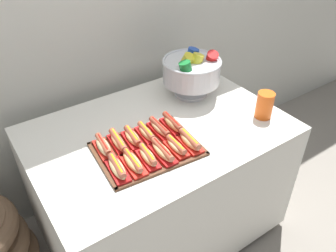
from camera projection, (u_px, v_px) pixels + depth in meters
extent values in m
plane|color=gray|center=(160.00, 225.00, 2.26)|extent=(10.00, 10.00, 0.00)
cube|color=beige|center=(98.00, 2.00, 1.89)|extent=(6.00, 0.10, 2.60)
cube|color=white|center=(159.00, 180.00, 2.01)|extent=(1.33, 0.91, 0.76)
cylinder|color=black|center=(256.00, 219.00, 2.28)|extent=(0.05, 0.05, 0.04)
cylinder|color=black|center=(62.00, 227.00, 2.22)|extent=(0.05, 0.05, 0.04)
cylinder|color=black|center=(194.00, 163.00, 2.72)|extent=(0.05, 0.05, 0.04)
cube|color=#56331E|center=(147.00, 149.00, 1.65)|extent=(0.51, 0.40, 0.01)
cube|color=#56331E|center=(165.00, 170.00, 1.52)|extent=(0.48, 0.06, 0.01)
cube|color=#56331E|center=(132.00, 130.00, 1.76)|extent=(0.48, 0.06, 0.01)
cube|color=#56331E|center=(101.00, 164.00, 1.55)|extent=(0.05, 0.36, 0.01)
cube|color=#56331E|center=(188.00, 134.00, 1.73)|extent=(0.05, 0.36, 0.01)
cube|color=#B21414|center=(118.00, 171.00, 1.50)|extent=(0.09, 0.18, 0.02)
ellipsoid|color=#E0BC7F|center=(117.00, 168.00, 1.49)|extent=(0.07, 0.17, 0.04)
cylinder|color=#9E4C38|center=(117.00, 166.00, 1.49)|extent=(0.05, 0.16, 0.03)
cylinder|color=yellow|center=(117.00, 163.00, 1.48)|extent=(0.02, 0.13, 0.01)
cube|color=red|center=(133.00, 165.00, 1.53)|extent=(0.08, 0.18, 0.02)
ellipsoid|color=tan|center=(133.00, 162.00, 1.52)|extent=(0.07, 0.17, 0.04)
cylinder|color=#9E4C38|center=(133.00, 160.00, 1.52)|extent=(0.04, 0.17, 0.03)
cylinder|color=yellow|center=(133.00, 158.00, 1.51)|extent=(0.02, 0.14, 0.01)
cube|color=red|center=(148.00, 160.00, 1.56)|extent=(0.08, 0.17, 0.02)
ellipsoid|color=beige|center=(148.00, 156.00, 1.55)|extent=(0.07, 0.15, 0.04)
cylinder|color=#A8563D|center=(148.00, 154.00, 1.54)|extent=(0.05, 0.15, 0.03)
cylinder|color=yellow|center=(148.00, 152.00, 1.54)|extent=(0.02, 0.12, 0.01)
cube|color=#B21414|center=(162.00, 154.00, 1.59)|extent=(0.07, 0.18, 0.02)
ellipsoid|color=#E0BC7F|center=(162.00, 151.00, 1.58)|extent=(0.06, 0.17, 0.04)
cylinder|color=#A8563D|center=(162.00, 149.00, 1.58)|extent=(0.04, 0.17, 0.03)
cylinder|color=red|center=(162.00, 147.00, 1.57)|extent=(0.02, 0.14, 0.01)
cube|color=red|center=(176.00, 149.00, 1.62)|extent=(0.07, 0.16, 0.02)
ellipsoid|color=beige|center=(176.00, 146.00, 1.61)|extent=(0.05, 0.14, 0.04)
cylinder|color=#A8563D|center=(176.00, 144.00, 1.61)|extent=(0.04, 0.14, 0.03)
cylinder|color=yellow|center=(176.00, 142.00, 1.60)|extent=(0.01, 0.12, 0.01)
cube|color=red|center=(190.00, 144.00, 1.65)|extent=(0.08, 0.17, 0.02)
ellipsoid|color=#E0BC7F|center=(190.00, 141.00, 1.64)|extent=(0.07, 0.16, 0.04)
cylinder|color=#A8563D|center=(190.00, 139.00, 1.63)|extent=(0.05, 0.16, 0.03)
cylinder|color=yellow|center=(190.00, 136.00, 1.63)|extent=(0.02, 0.13, 0.01)
cube|color=red|center=(104.00, 150.00, 1.62)|extent=(0.08, 0.17, 0.02)
ellipsoid|color=beige|center=(103.00, 146.00, 1.61)|extent=(0.07, 0.16, 0.04)
cylinder|color=#A8563D|center=(103.00, 144.00, 1.60)|extent=(0.05, 0.16, 0.03)
cylinder|color=red|center=(103.00, 142.00, 1.59)|extent=(0.02, 0.13, 0.01)
cube|color=#B21414|center=(119.00, 145.00, 1.65)|extent=(0.08, 0.19, 0.02)
ellipsoid|color=beige|center=(118.00, 142.00, 1.64)|extent=(0.06, 0.17, 0.04)
cylinder|color=#A8563D|center=(118.00, 140.00, 1.63)|extent=(0.05, 0.17, 0.03)
cylinder|color=yellow|center=(118.00, 137.00, 1.62)|extent=(0.02, 0.14, 0.01)
cube|color=#B21414|center=(133.00, 140.00, 1.68)|extent=(0.08, 0.16, 0.02)
ellipsoid|color=tan|center=(133.00, 137.00, 1.67)|extent=(0.07, 0.15, 0.04)
cylinder|color=#9E4C38|center=(132.00, 135.00, 1.66)|extent=(0.05, 0.15, 0.03)
cylinder|color=yellow|center=(132.00, 133.00, 1.65)|extent=(0.02, 0.13, 0.01)
cube|color=red|center=(146.00, 136.00, 1.71)|extent=(0.07, 0.17, 0.02)
ellipsoid|color=#E0BC7F|center=(146.00, 132.00, 1.70)|extent=(0.06, 0.16, 0.04)
cylinder|color=#A8563D|center=(146.00, 131.00, 1.69)|extent=(0.04, 0.15, 0.03)
cylinder|color=yellow|center=(146.00, 129.00, 1.68)|extent=(0.02, 0.12, 0.01)
cube|color=#B21414|center=(160.00, 131.00, 1.74)|extent=(0.06, 0.18, 0.02)
ellipsoid|color=beige|center=(160.00, 128.00, 1.73)|extent=(0.05, 0.17, 0.04)
cylinder|color=#9E4C38|center=(160.00, 126.00, 1.72)|extent=(0.04, 0.17, 0.03)
cylinder|color=red|center=(160.00, 124.00, 1.71)|extent=(0.01, 0.14, 0.01)
cube|color=#B21414|center=(172.00, 127.00, 1.77)|extent=(0.08, 0.18, 0.02)
ellipsoid|color=tan|center=(172.00, 123.00, 1.76)|extent=(0.06, 0.17, 0.04)
cylinder|color=brown|center=(172.00, 121.00, 1.75)|extent=(0.04, 0.16, 0.03)
cylinder|color=red|center=(172.00, 119.00, 1.74)|extent=(0.02, 0.14, 0.01)
cylinder|color=silver|center=(191.00, 93.00, 2.07)|extent=(0.20, 0.20, 0.02)
cone|color=silver|center=(191.00, 86.00, 2.04)|extent=(0.07, 0.07, 0.07)
cylinder|color=silver|center=(191.00, 71.00, 1.98)|extent=(0.33, 0.33, 0.13)
torus|color=silver|center=(192.00, 61.00, 1.95)|extent=(0.34, 0.34, 0.02)
cylinder|color=red|center=(211.00, 61.00, 1.98)|extent=(0.11, 0.13, 0.15)
cylinder|color=#1E47B2|center=(191.00, 58.00, 2.01)|extent=(0.12, 0.10, 0.14)
cylinder|color=yellow|center=(186.00, 64.00, 1.95)|extent=(0.10, 0.13, 0.15)
cylinder|color=#197A33|center=(187.00, 72.00, 1.87)|extent=(0.10, 0.10, 0.14)
cylinder|color=yellow|center=(196.00, 64.00, 1.95)|extent=(0.10, 0.07, 0.14)
cylinder|color=#EA5B19|center=(264.00, 108.00, 1.85)|extent=(0.09, 0.09, 0.11)
cylinder|color=#EA5B19|center=(265.00, 105.00, 1.84)|extent=(0.09, 0.09, 0.11)
cylinder|color=#EA5B19|center=(265.00, 102.00, 1.82)|extent=(0.09, 0.09, 0.11)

